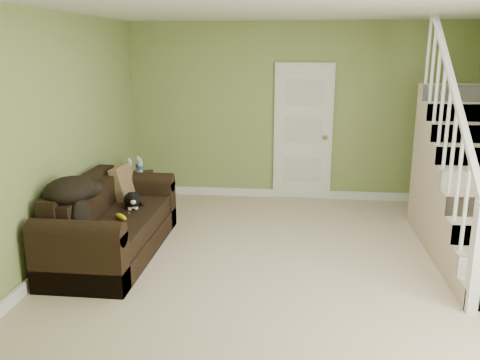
% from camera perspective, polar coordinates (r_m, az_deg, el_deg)
% --- Properties ---
extents(floor, '(5.00, 5.50, 0.01)m').
position_cam_1_polar(floor, '(5.28, 5.85, -10.36)').
color(floor, '#CBAE92').
rests_on(floor, ground).
extents(ceiling, '(5.00, 5.50, 0.01)m').
position_cam_1_polar(ceiling, '(4.81, 6.70, 19.00)').
color(ceiling, white).
rests_on(ceiling, wall_back).
extents(wall_back, '(5.00, 0.04, 2.60)m').
position_cam_1_polar(wall_back, '(7.60, 6.40, 7.55)').
color(wall_back, '#80934F').
rests_on(wall_back, floor).
extents(wall_front, '(5.00, 0.04, 2.60)m').
position_cam_1_polar(wall_front, '(2.24, 5.73, -9.87)').
color(wall_front, '#80934F').
rests_on(wall_front, floor).
extents(wall_left, '(0.04, 5.50, 2.60)m').
position_cam_1_polar(wall_left, '(5.49, -20.91, 3.95)').
color(wall_left, '#80934F').
rests_on(wall_left, floor).
extents(baseboard_back, '(5.00, 0.04, 0.12)m').
position_cam_1_polar(baseboard_back, '(7.82, 6.14, -1.53)').
color(baseboard_back, white).
rests_on(baseboard_back, floor).
extents(baseboard_left, '(0.04, 5.50, 0.12)m').
position_cam_1_polar(baseboard_left, '(5.81, -19.53, -8.13)').
color(baseboard_left, white).
rests_on(baseboard_left, floor).
extents(door, '(0.86, 0.12, 2.02)m').
position_cam_1_polar(door, '(7.60, 7.10, 5.29)').
color(door, white).
rests_on(door, floor).
extents(staircase, '(1.00, 2.51, 2.82)m').
position_cam_1_polar(staircase, '(6.30, 24.62, -1.31)').
color(staircase, '#CBAE92').
rests_on(staircase, floor).
extents(sofa, '(0.90, 2.09, 0.82)m').
position_cam_1_polar(sofa, '(5.80, -14.41, -5.08)').
color(sofa, black).
rests_on(sofa, floor).
extents(side_table, '(0.58, 0.58, 0.78)m').
position_cam_1_polar(side_table, '(7.14, -11.44, -1.42)').
color(side_table, black).
rests_on(side_table, floor).
extents(cat, '(0.32, 0.49, 0.24)m').
position_cam_1_polar(cat, '(5.93, -12.11, -2.25)').
color(cat, black).
rests_on(cat, sofa).
extents(banana, '(0.20, 0.20, 0.06)m').
position_cam_1_polar(banana, '(5.58, -13.21, -4.05)').
color(banana, yellow).
rests_on(banana, sofa).
extents(throw_pillow, '(0.24, 0.45, 0.45)m').
position_cam_1_polar(throw_pillow, '(6.35, -12.89, -0.34)').
color(throw_pillow, '#4D341E').
rests_on(throw_pillow, sofa).
extents(throw_blanket, '(0.56, 0.68, 0.25)m').
position_cam_1_polar(throw_blanket, '(5.33, -18.61, -1.08)').
color(throw_blanket, black).
rests_on(throw_blanket, sofa).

